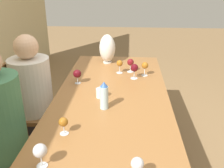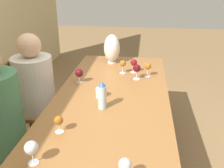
# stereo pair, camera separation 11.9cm
# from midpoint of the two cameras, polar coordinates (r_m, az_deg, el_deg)

# --- Properties ---
(ground_plane) EXTENTS (14.00, 14.00, 0.00)m
(ground_plane) POSITION_cam_midpoint_polar(r_m,az_deg,el_deg) (2.53, 1.24, -18.00)
(ground_plane) COLOR olive
(dining_table) EXTENTS (2.32, 0.97, 0.73)m
(dining_table) POSITION_cam_midpoint_polar(r_m,az_deg,el_deg) (2.15, 1.40, -4.72)
(dining_table) COLOR #936033
(dining_table) RESTS_ON ground_plane
(water_bottle) EXTENTS (0.07, 0.07, 0.22)m
(water_bottle) POSITION_cam_midpoint_polar(r_m,az_deg,el_deg) (1.91, -0.46, -2.64)
(water_bottle) COLOR #ADCCD6
(water_bottle) RESTS_ON dining_table
(water_tumbler) EXTENTS (0.07, 0.07, 0.08)m
(water_tumbler) POSITION_cam_midpoint_polar(r_m,az_deg,el_deg) (2.11, -1.12, -2.03)
(water_tumbler) COLOR silver
(water_tumbler) RESTS_ON dining_table
(vase) EXTENTS (0.19, 0.19, 0.34)m
(vase) POSITION_cam_midpoint_polar(r_m,az_deg,el_deg) (2.92, 1.15, 8.12)
(vase) COLOR silver
(vase) RESTS_ON dining_table
(wine_glass_0) EXTENTS (0.08, 0.08, 0.14)m
(wine_glass_0) POSITION_cam_midpoint_polar(r_m,az_deg,el_deg) (1.43, -15.63, -13.97)
(wine_glass_0) COLOR silver
(wine_glass_0) RESTS_ON dining_table
(wine_glass_1) EXTENTS (0.07, 0.07, 0.14)m
(wine_glass_1) POSITION_cam_midpoint_polar(r_m,az_deg,el_deg) (2.65, 6.29, 4.79)
(wine_glass_1) COLOR silver
(wine_glass_1) RESTS_ON dining_table
(wine_glass_2) EXTENTS (0.08, 0.08, 0.15)m
(wine_glass_2) POSITION_cam_midpoint_polar(r_m,az_deg,el_deg) (2.47, 7.07, 3.50)
(wine_glass_2) COLOR silver
(wine_glass_2) RESTS_ON dining_table
(wine_glass_3) EXTENTS (0.08, 0.08, 0.14)m
(wine_glass_3) POSITION_cam_midpoint_polar(r_m,az_deg,el_deg) (2.39, -6.10, 2.46)
(wine_glass_3) COLOR silver
(wine_glass_3) RESTS_ON dining_table
(wine_glass_4) EXTENTS (0.07, 0.07, 0.15)m
(wine_glass_4) POSITION_cam_midpoint_polar(r_m,az_deg,el_deg) (2.56, 9.53, 3.95)
(wine_glass_4) COLOR silver
(wine_glass_4) RESTS_ON dining_table
(wine_glass_5) EXTENTS (0.07, 0.07, 0.14)m
(wine_glass_5) POSITION_cam_midpoint_polar(r_m,az_deg,el_deg) (2.61, 3.78, 4.61)
(wine_glass_5) COLOR silver
(wine_glass_5) RESTS_ON dining_table
(wine_glass_6) EXTENTS (0.07, 0.07, 0.14)m
(wine_glass_6) POSITION_cam_midpoint_polar(r_m,az_deg,el_deg) (1.28, 5.79, -18.07)
(wine_glass_6) COLOR silver
(wine_glass_6) RESTS_ON dining_table
(wine_glass_7) EXTENTS (0.06, 0.06, 0.12)m
(wine_glass_7) POSITION_cam_midpoint_polar(r_m,az_deg,el_deg) (1.66, -10.10, -8.32)
(wine_glass_7) COLOR silver
(wine_glass_7) RESTS_ON dining_table
(chair_far) EXTENTS (0.44, 0.44, 0.96)m
(chair_far) POSITION_cam_midpoint_polar(r_m,az_deg,el_deg) (2.59, -17.04, -4.31)
(chair_far) COLOR brown
(chair_far) RESTS_ON ground_plane
(person_near) EXTENTS (0.36, 0.36, 1.27)m
(person_near) POSITION_cam_midpoint_polar(r_m,az_deg,el_deg) (1.99, -22.48, -8.61)
(person_near) COLOR #2D2D38
(person_near) RESTS_ON ground_plane
(person_far) EXTENTS (0.37, 0.37, 1.21)m
(person_far) POSITION_cam_midpoint_polar(r_m,az_deg,el_deg) (2.50, -15.51, -1.74)
(person_far) COLOR #2D2D38
(person_far) RESTS_ON ground_plane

